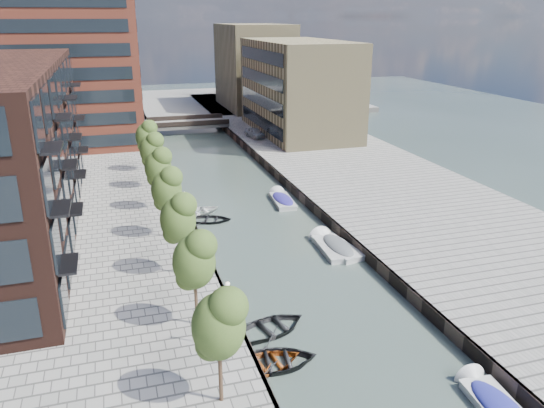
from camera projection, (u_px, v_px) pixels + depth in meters
name	position (u px, v px, depth m)	size (l,w,h in m)	color
water	(230.00, 187.00, 60.56)	(300.00, 300.00, 0.00)	#38473F
quay_right	(357.00, 171.00, 64.81)	(20.00, 140.00, 1.00)	gray
quay_wall_left	(176.00, 187.00, 58.72)	(0.25, 140.00, 1.00)	#332823
quay_wall_right	(281.00, 178.00, 62.08)	(0.25, 140.00, 1.00)	#332823
far_closure	(169.00, 104.00, 114.47)	(80.00, 40.00, 1.00)	gray
apartment_block	(16.00, 151.00, 43.36)	(8.00, 38.00, 14.00)	black
tower	(66.00, 35.00, 73.06)	(18.00, 18.00, 30.00)	brown
tan_block_near	(298.00, 87.00, 82.13)	(12.00, 25.00, 14.00)	#908158
tan_block_far	(254.00, 66.00, 105.23)	(12.00, 20.00, 16.00)	#908158
bridge	(188.00, 124.00, 88.94)	(13.00, 6.00, 1.30)	gray
tree_0	(218.00, 322.00, 24.00)	(2.50, 2.50, 5.95)	#382619
tree_1	(194.00, 258.00, 30.31)	(2.50, 2.50, 5.95)	#382619
tree_2	(178.00, 217.00, 36.62)	(2.50, 2.50, 5.95)	#382619
tree_3	(166.00, 187.00, 42.93)	(2.50, 2.50, 5.95)	#382619
tree_4	(158.00, 165.00, 49.24)	(2.50, 2.50, 5.95)	#382619
tree_5	(151.00, 148.00, 55.55)	(2.50, 2.50, 5.95)	#382619
tree_6	(146.00, 135.00, 61.85)	(2.50, 2.50, 5.95)	#382619
lamp_0	(228.00, 308.00, 28.56)	(0.24, 0.24, 4.12)	black
lamp_1	(185.00, 210.00, 42.98)	(0.24, 0.24, 4.12)	black
lamp_2	(164.00, 162.00, 57.40)	(0.24, 0.24, 4.12)	black
sloop_0	(274.00, 366.00, 29.53)	(3.58, 5.01, 1.04)	black
sloop_1	(271.00, 332.00, 32.73)	(3.48, 4.87, 1.01)	black
sloop_2	(266.00, 368.00, 29.36)	(3.09, 4.33, 0.90)	#82360E
sloop_3	(199.00, 214.00, 52.25)	(3.21, 4.49, 0.93)	white
sloop_4	(209.00, 222.00, 50.29)	(2.98, 4.18, 0.87)	black
motorboat_0	(496.00, 406.00, 26.16)	(2.30, 5.50, 1.79)	silver
motorboat_1	(334.00, 246.00, 44.37)	(2.98, 6.01, 1.92)	#BABAB8
motorboat_2	(329.00, 246.00, 44.64)	(2.29, 5.77, 1.89)	#B6B6B4
motorboat_3	(282.00, 200.00, 55.60)	(2.34, 5.61, 1.82)	#B1B2B0
motorboat_4	(337.00, 245.00, 44.72)	(2.33, 4.87, 1.56)	silver
car	(255.00, 133.00, 80.28)	(1.76, 4.37, 1.49)	silver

